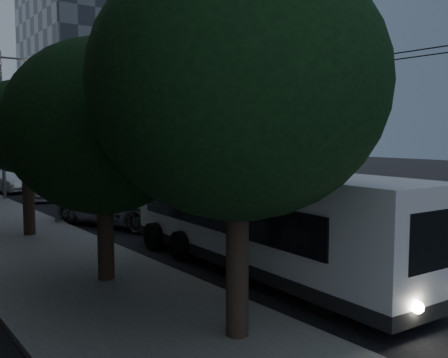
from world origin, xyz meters
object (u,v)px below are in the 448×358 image
car_white_d (9,177)px  car_white_c (5,182)px  car_white_a (81,196)px  streetlamp_near (250,46)px  trolleybus (255,217)px  pickup_silver (126,205)px  streetlamp_far (9,111)px  car_white_b (45,187)px

car_white_d → car_white_c: bearing=-90.4°
car_white_a → car_white_c: bearing=104.5°
car_white_a → streetlamp_near: size_ratio=0.41×
car_white_d → trolleybus: bearing=-74.5°
car_white_d → streetlamp_near: (-2.41, -32.61, 5.36)m
pickup_silver → car_white_d: (0.00, 21.01, -0.26)m
pickup_silver → car_white_c: size_ratio=1.46×
car_white_c → car_white_d: (1.39, 4.78, -0.09)m
streetlamp_near → streetlamp_far: streetlamp_near is taller
car_white_b → car_white_c: (-1.16, 5.22, 0.01)m
trolleybus → streetlamp_far: (-1.90, 20.52, 3.79)m
trolleybus → car_white_d: bearing=92.5°
car_white_c → streetlamp_far: (-0.71, -4.91, 4.68)m
trolleybus → streetlamp_far: streetlamp_far is taller
trolleybus → car_white_a: trolleybus is taller
pickup_silver → car_white_c: (-1.39, 16.24, -0.17)m
pickup_silver → streetlamp_far: (-2.10, 11.33, 4.51)m
car_white_c → streetlamp_near: streetlamp_near is taller
car_white_a → streetlamp_near: 18.07m
car_white_d → car_white_b: bearing=-75.4°
car_white_a → streetlamp_far: streetlamp_far is taller
pickup_silver → car_white_a: bearing=67.8°
car_white_c → streetlamp_far: size_ratio=0.50×
car_white_b → car_white_d: 10.00m
trolleybus → car_white_a: (0.20, 14.71, -0.91)m
streetlamp_near → car_white_b: bearing=84.5°
car_white_a → car_white_c: 10.81m
pickup_silver → streetlamp_near: size_ratio=0.65×
streetlamp_near → car_white_a: bearing=82.0°
car_white_c → car_white_d: 4.98m
trolleybus → streetlamp_near: size_ratio=1.18×
trolleybus → streetlamp_far: size_ratio=1.33×
car_white_d → streetlamp_far: (-2.10, -9.69, 4.77)m
car_white_b → car_white_d: (0.23, 10.00, -0.08)m
pickup_silver → streetlamp_near: streetlamp_near is taller
car_white_b → streetlamp_far: size_ratio=0.56×
streetlamp_far → car_white_d: bearing=77.8°
streetlamp_far → pickup_silver: bearing=-79.5°
trolleybus → car_white_a: bearing=92.1°
streetlamp_near → car_white_c: bearing=87.9°
pickup_silver → car_white_b: 11.02m
car_white_b → car_white_c: 5.35m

